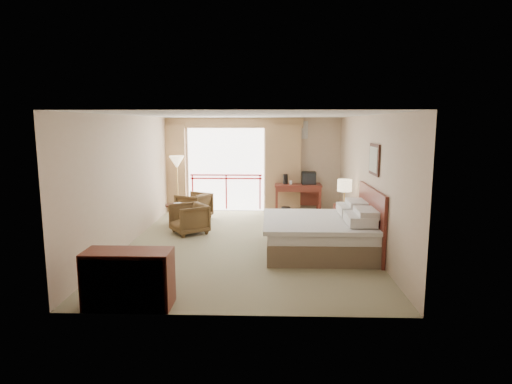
{
  "coord_description": "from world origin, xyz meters",
  "views": [
    {
      "loc": [
        0.46,
        -8.86,
        2.53
      ],
      "look_at": [
        0.17,
        0.4,
        1.05
      ],
      "focal_mm": 30.0,
      "sensor_mm": 36.0,
      "label": 1
    }
  ],
  "objects_px": {
    "bed": "(321,234)",
    "table_lamp": "(345,186)",
    "dresser": "(128,279)",
    "desk": "(298,190)",
    "side_table": "(176,211)",
    "armchair_far": "(194,219)",
    "armchair_near": "(190,233)",
    "tv": "(309,178)",
    "nightstand": "(344,219)",
    "wastebasket": "(286,213)",
    "floor_lamp": "(177,164)"
  },
  "relations": [
    {
      "from": "bed",
      "to": "nightstand",
      "type": "relative_size",
      "value": 3.31
    },
    {
      "from": "bed",
      "to": "armchair_near",
      "type": "relative_size",
      "value": 2.79
    },
    {
      "from": "nightstand",
      "to": "tv",
      "type": "bearing_deg",
      "value": 109.52
    },
    {
      "from": "armchair_near",
      "to": "dresser",
      "type": "relative_size",
      "value": 0.63
    },
    {
      "from": "nightstand",
      "to": "dresser",
      "type": "xyz_separation_m",
      "value": [
        -3.7,
        -4.22,
        0.08
      ]
    },
    {
      "from": "floor_lamp",
      "to": "tv",
      "type": "bearing_deg",
      "value": 2.48
    },
    {
      "from": "table_lamp",
      "to": "desk",
      "type": "xyz_separation_m",
      "value": [
        -0.95,
        2.09,
        -0.44
      ]
    },
    {
      "from": "table_lamp",
      "to": "dresser",
      "type": "xyz_separation_m",
      "value": [
        -3.7,
        -4.27,
        -0.7
      ]
    },
    {
      "from": "table_lamp",
      "to": "armchair_near",
      "type": "relative_size",
      "value": 0.77
    },
    {
      "from": "bed",
      "to": "desk",
      "type": "bearing_deg",
      "value": 93.62
    },
    {
      "from": "desk",
      "to": "side_table",
      "type": "bearing_deg",
      "value": -149.85
    },
    {
      "from": "table_lamp",
      "to": "side_table",
      "type": "relative_size",
      "value": 1.05
    },
    {
      "from": "tv",
      "to": "floor_lamp",
      "type": "relative_size",
      "value": 0.24
    },
    {
      "from": "bed",
      "to": "armchair_far",
      "type": "relative_size",
      "value": 2.76
    },
    {
      "from": "table_lamp",
      "to": "desk",
      "type": "height_order",
      "value": "table_lamp"
    },
    {
      "from": "tv",
      "to": "wastebasket",
      "type": "xyz_separation_m",
      "value": [
        -0.65,
        -0.57,
        -0.87
      ]
    },
    {
      "from": "tv",
      "to": "dresser",
      "type": "distance_m",
      "value": 7.03
    },
    {
      "from": "armchair_near",
      "to": "wastebasket",
      "type": "bearing_deg",
      "value": 93.18
    },
    {
      "from": "desk",
      "to": "armchair_far",
      "type": "bearing_deg",
      "value": -162.41
    },
    {
      "from": "bed",
      "to": "floor_lamp",
      "type": "bearing_deg",
      "value": 135.94
    },
    {
      "from": "bed",
      "to": "dresser",
      "type": "relative_size",
      "value": 1.77
    },
    {
      "from": "bed",
      "to": "dresser",
      "type": "bearing_deg",
      "value": -138.4
    },
    {
      "from": "desk",
      "to": "armchair_near",
      "type": "height_order",
      "value": "desk"
    },
    {
      "from": "table_lamp",
      "to": "tv",
      "type": "xyz_separation_m",
      "value": [
        -0.65,
        2.03,
        -0.07
      ]
    },
    {
      "from": "table_lamp",
      "to": "armchair_far",
      "type": "height_order",
      "value": "table_lamp"
    },
    {
      "from": "bed",
      "to": "desk",
      "type": "distance_m",
      "value": 3.73
    },
    {
      "from": "bed",
      "to": "table_lamp",
      "type": "bearing_deg",
      "value": 66.19
    },
    {
      "from": "floor_lamp",
      "to": "desk",
      "type": "bearing_deg",
      "value": 3.76
    },
    {
      "from": "bed",
      "to": "side_table",
      "type": "xyz_separation_m",
      "value": [
        -3.35,
        2.03,
        0.01
      ]
    },
    {
      "from": "bed",
      "to": "armchair_near",
      "type": "height_order",
      "value": "bed"
    },
    {
      "from": "tv",
      "to": "armchair_near",
      "type": "distance_m",
      "value": 3.87
    },
    {
      "from": "floor_lamp",
      "to": "table_lamp",
      "type": "bearing_deg",
      "value": -23.43
    },
    {
      "from": "table_lamp",
      "to": "bed",
      "type": "bearing_deg",
      "value": -113.81
    },
    {
      "from": "desk",
      "to": "armchair_far",
      "type": "height_order",
      "value": "desk"
    },
    {
      "from": "table_lamp",
      "to": "floor_lamp",
      "type": "xyz_separation_m",
      "value": [
        -4.32,
        1.87,
        0.32
      ]
    },
    {
      "from": "floor_lamp",
      "to": "dresser",
      "type": "xyz_separation_m",
      "value": [
        0.62,
        -6.14,
        -1.01
      ]
    },
    {
      "from": "nightstand",
      "to": "wastebasket",
      "type": "height_order",
      "value": "nightstand"
    },
    {
      "from": "floor_lamp",
      "to": "dresser",
      "type": "relative_size",
      "value": 1.37
    },
    {
      "from": "desk",
      "to": "tv",
      "type": "height_order",
      "value": "tv"
    },
    {
      "from": "wastebasket",
      "to": "bed",
      "type": "bearing_deg",
      "value": -79.24
    },
    {
      "from": "armchair_far",
      "to": "nightstand",
      "type": "bearing_deg",
      "value": 96.89
    },
    {
      "from": "table_lamp",
      "to": "nightstand",
      "type": "bearing_deg",
      "value": -90.0
    },
    {
      "from": "side_table",
      "to": "floor_lamp",
      "type": "relative_size",
      "value": 0.34
    },
    {
      "from": "desk",
      "to": "armchair_far",
      "type": "xyz_separation_m",
      "value": [
        -2.82,
        -0.8,
        -0.66
      ]
    },
    {
      "from": "dresser",
      "to": "table_lamp",
      "type": "bearing_deg",
      "value": 45.01
    },
    {
      "from": "bed",
      "to": "desk",
      "type": "relative_size",
      "value": 1.63
    },
    {
      "from": "armchair_far",
      "to": "side_table",
      "type": "xyz_separation_m",
      "value": [
        -0.29,
        -0.88,
        0.38
      ]
    },
    {
      "from": "table_lamp",
      "to": "side_table",
      "type": "distance_m",
      "value": 4.14
    },
    {
      "from": "nightstand",
      "to": "dresser",
      "type": "height_order",
      "value": "dresser"
    },
    {
      "from": "wastebasket",
      "to": "dresser",
      "type": "bearing_deg",
      "value": -112.72
    }
  ]
}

